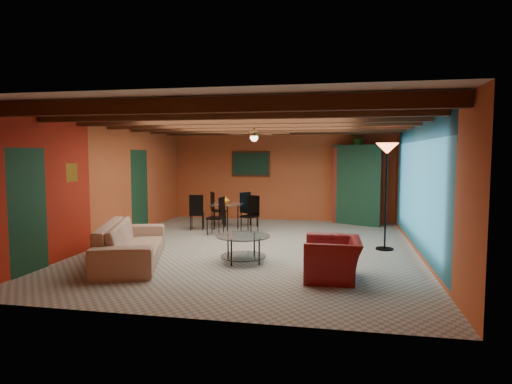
% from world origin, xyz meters
% --- Properties ---
extents(room, '(6.52, 8.01, 2.71)m').
position_xyz_m(room, '(0.00, 0.11, 2.36)').
color(room, '#9C978B').
rests_on(room, ground).
extents(sofa, '(1.70, 2.66, 0.72)m').
position_xyz_m(sofa, '(-1.91, -1.64, 0.36)').
color(sofa, tan).
rests_on(sofa, ground).
extents(armchair, '(0.89, 1.01, 0.64)m').
position_xyz_m(armchair, '(1.65, -1.98, 0.32)').
color(armchair, maroon).
rests_on(armchair, ground).
extents(coffee_table, '(1.27, 1.27, 0.50)m').
position_xyz_m(coffee_table, '(0.05, -1.22, 0.25)').
color(coffee_table, silver).
rests_on(coffee_table, ground).
extents(dining_table, '(2.33, 2.33, 0.92)m').
position_xyz_m(dining_table, '(-1.16, 2.05, 0.46)').
color(dining_table, white).
rests_on(dining_table, ground).
extents(armoire, '(1.35, 1.05, 2.13)m').
position_xyz_m(armoire, '(2.20, 3.70, 1.07)').
color(armoire, maroon).
rests_on(armoire, ground).
extents(floor_lamp, '(0.48, 0.48, 2.18)m').
position_xyz_m(floor_lamp, '(2.65, 0.36, 1.09)').
color(floor_lamp, black).
rests_on(floor_lamp, ground).
extents(ceiling_fan, '(1.50, 1.50, 0.44)m').
position_xyz_m(ceiling_fan, '(0.00, 0.00, 2.36)').
color(ceiling_fan, '#472614').
rests_on(ceiling_fan, ceiling).
extents(painting, '(1.05, 0.03, 0.65)m').
position_xyz_m(painting, '(-0.90, 3.96, 1.65)').
color(painting, black).
rests_on(painting, wall_back).
extents(potted_plant, '(0.54, 0.50, 0.52)m').
position_xyz_m(potted_plant, '(2.20, 3.70, 2.39)').
color(potted_plant, '#26661E').
rests_on(potted_plant, armoire).
extents(vase, '(0.23, 0.23, 0.19)m').
position_xyz_m(vase, '(-1.16, 2.05, 1.02)').
color(vase, orange).
rests_on(vase, dining_table).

